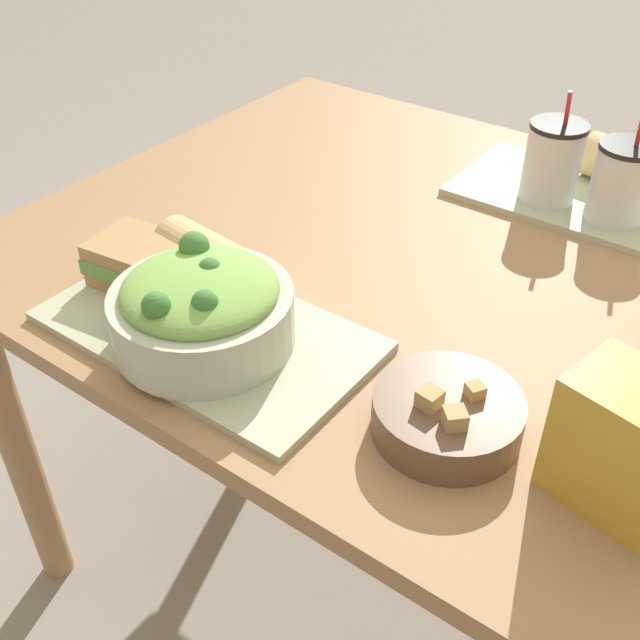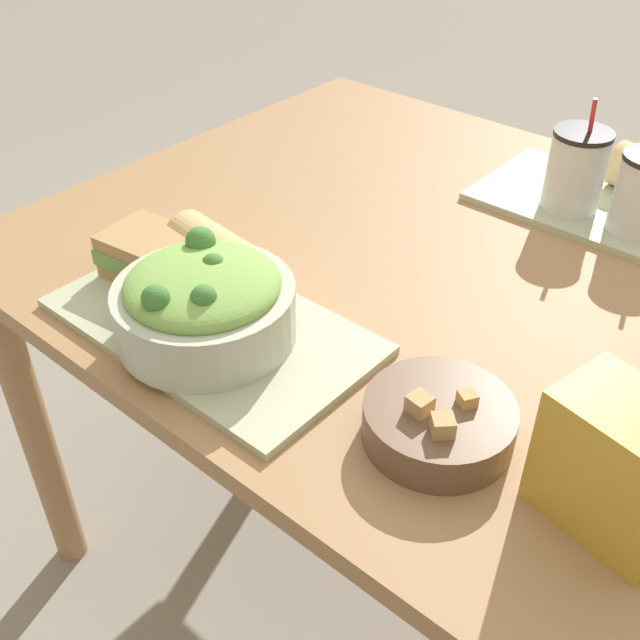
# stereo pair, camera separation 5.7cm
# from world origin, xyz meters

# --- Properties ---
(ground_plane) EXTENTS (12.00, 12.00, 0.00)m
(ground_plane) POSITION_xyz_m (0.00, 0.00, 0.00)
(ground_plane) COLOR gray
(dining_table) EXTENTS (1.38, 1.02, 0.76)m
(dining_table) POSITION_xyz_m (0.00, 0.00, 0.67)
(dining_table) COLOR #A37A51
(dining_table) RESTS_ON ground_plane
(tray_near) EXTENTS (0.44, 0.24, 0.01)m
(tray_near) POSITION_xyz_m (-0.20, -0.35, 0.77)
(tray_near) COLOR #B2BC99
(tray_near) RESTS_ON dining_table
(tray_far) EXTENTS (0.44, 0.24, 0.01)m
(tray_far) POSITION_xyz_m (0.07, 0.29, 0.77)
(tray_far) COLOR #B2BC99
(tray_far) RESTS_ON dining_table
(salad_bowl) EXTENTS (0.23, 0.23, 0.12)m
(salad_bowl) POSITION_xyz_m (-0.19, -0.37, 0.83)
(salad_bowl) COLOR beige
(salad_bowl) RESTS_ON tray_near
(soup_bowl) EXTENTS (0.17, 0.17, 0.07)m
(soup_bowl) POSITION_xyz_m (0.13, -0.32, 0.79)
(soup_bowl) COLOR brown
(soup_bowl) RESTS_ON dining_table
(sandwich_near) EXTENTS (0.15, 0.12, 0.06)m
(sandwich_near) POSITION_xyz_m (-0.35, -0.32, 0.81)
(sandwich_near) COLOR tan
(sandwich_near) RESTS_ON tray_near
(baguette_near) EXTENTS (0.17, 0.09, 0.08)m
(baguette_near) POSITION_xyz_m (-0.27, -0.27, 0.81)
(baguette_near) COLOR tan
(baguette_near) RESTS_ON tray_near
(drink_cup_dark) EXTENTS (0.09, 0.09, 0.19)m
(drink_cup_dark) POSITION_xyz_m (0.01, 0.25, 0.84)
(drink_cup_dark) COLOR silver
(drink_cup_dark) RESTS_ON tray_far
(chip_bag) EXTENTS (0.15, 0.12, 0.14)m
(chip_bag) POSITION_xyz_m (0.32, -0.30, 0.83)
(chip_bag) COLOR gold
(chip_bag) RESTS_ON dining_table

